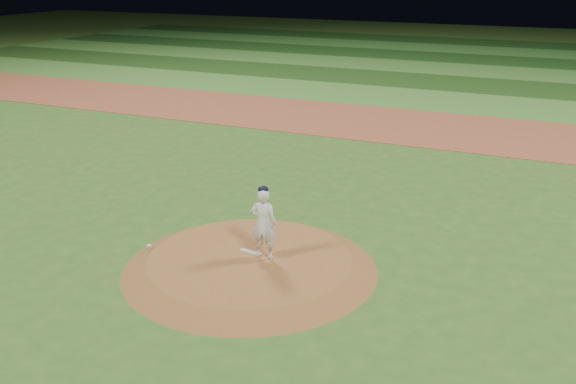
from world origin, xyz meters
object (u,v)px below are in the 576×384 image
(pitching_rubber, at_px, (250,252))
(rosin_bag, at_px, (149,246))
(pitcher_on_mound, at_px, (264,223))
(pitchers_mound, at_px, (250,263))

(pitching_rubber, bearing_deg, rosin_bag, -153.49)
(rosin_bag, height_order, pitcher_on_mound, pitcher_on_mound)
(pitcher_on_mound, bearing_deg, rosin_bag, -167.43)
(pitchers_mound, relative_size, pitcher_on_mound, 3.37)
(pitching_rubber, xyz_separation_m, rosin_bag, (-2.20, -0.67, 0.02))
(pitchers_mound, height_order, pitcher_on_mound, pitcher_on_mound)
(pitching_rubber, xyz_separation_m, pitcher_on_mound, (0.38, -0.09, 0.79))
(pitchers_mound, bearing_deg, rosin_bag, -169.34)
(pitching_rubber, height_order, pitcher_on_mound, pitcher_on_mound)
(pitching_rubber, distance_m, pitcher_on_mound, 0.88)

